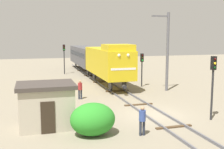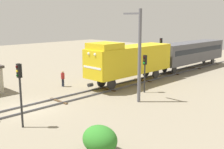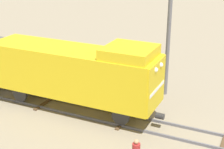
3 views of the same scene
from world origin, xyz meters
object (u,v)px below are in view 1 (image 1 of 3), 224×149
Objects in this scene: locomotive at (108,61)px; passenger_car_leading at (85,55)px; traffic_signal_far at (64,54)px; traffic_signal_mid at (142,64)px; worker_near_track at (142,118)px; relay_hut at (46,105)px; traffic_signal_near at (213,76)px; catenary_mast at (167,50)px; worker_by_signal at (80,88)px.

locomotive reaches higher than passenger_car_leading.
traffic_signal_mid is at bearing -61.02° from traffic_signal_far.
passenger_car_leading is 8.24× the size of worker_near_track.
locomotive reaches higher than traffic_signal_mid.
traffic_signal_far reaches higher than passenger_car_leading.
locomotive is 3.31× the size of relay_hut.
passenger_car_leading is 4.31m from traffic_signal_far.
catenary_mast reaches higher than traffic_signal_near.
passenger_car_leading is 3.26× the size of traffic_signal_near.
passenger_car_leading reaches higher than worker_near_track.
relay_hut is (-7.50, -26.08, -1.13)m from passenger_car_leading.
catenary_mast is at bearing -61.07° from traffic_signal_far.
worker_by_signal is at bearing -102.38° from passenger_car_leading.
passenger_car_leading is 19.65m from worker_by_signal.
traffic_signal_mid is (3.40, -1.62, -0.20)m from locomotive.
traffic_signal_far is (-3.60, 11.02, 0.22)m from locomotive.
traffic_signal_far is (-3.60, -2.32, 0.47)m from passenger_car_leading.
traffic_signal_near is 0.54× the size of catenary_mast.
traffic_signal_mid reaches higher than worker_by_signal.
worker_near_track is at bearing -87.44° from traffic_signal_far.
worker_by_signal is 0.49× the size of relay_hut.
worker_near_track is 1.00× the size of worker_by_signal.
worker_by_signal is 9.78m from catenary_mast.
passenger_car_leading is at bearing 102.81° from traffic_signal_mid.
catenary_mast is 2.26× the size of relay_hut.
relay_hut reaches higher than worker_near_track.
catenary_mast reaches higher than traffic_signal_far.
worker_near_track is at bearing -94.70° from passenger_car_leading.
traffic_signal_mid is 15.44m from worker_near_track.
traffic_signal_far reaches higher than worker_near_track.
worker_by_signal is (-4.20, -5.80, -1.78)m from locomotive.
catenary_mast reaches higher than worker_near_track.
traffic_signal_far is at bearing -147.21° from passenger_car_leading.
passenger_car_leading is 1.77× the size of catenary_mast.
passenger_car_leading is 15.34m from traffic_signal_mid.
locomotive is 14.86m from relay_hut.
relay_hut is at bearing -134.41° from traffic_signal_mid.
passenger_car_leading is 27.16m from relay_hut.
traffic_signal_mid is at bearing 118.71° from catenary_mast.
relay_hut is (-5.10, 3.09, 0.40)m from worker_near_track.
locomotive reaches higher than worker_by_signal.
catenary_mast is at bearing 18.35° from worker_by_signal.
traffic_signal_near is at bearing -44.19° from worker_near_track.
locomotive reaches higher than traffic_signal_near.
catenary_mast is at bearing -41.89° from locomotive.
traffic_signal_near is at bearing -77.45° from locomotive.
worker_near_track is (1.20, -26.86, -2.00)m from traffic_signal_far.
worker_by_signal is at bearing -125.90° from locomotive.
traffic_signal_near is at bearing -83.41° from passenger_car_leading.
traffic_signal_far is 24.14m from relay_hut.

